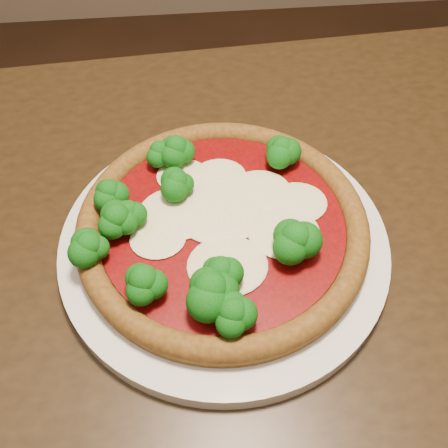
{
  "coord_description": "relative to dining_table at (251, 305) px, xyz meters",
  "views": [
    {
      "loc": [
        0.15,
        -0.09,
        1.17
      ],
      "look_at": [
        0.18,
        0.2,
        0.79
      ],
      "focal_mm": 40.0,
      "sensor_mm": 36.0,
      "label": 1
    }
  ],
  "objects": [
    {
      "name": "dining_table",
      "position": [
        0.0,
        0.0,
        0.0
      ],
      "size": [
        1.16,
        0.81,
        0.75
      ],
      "rotation": [
        0.0,
        0.0,
        0.06
      ],
      "color": "black",
      "rests_on": "floor"
    },
    {
      "name": "plate",
      "position": [
        -0.03,
        0.01,
        0.12
      ],
      "size": [
        0.33,
        0.33,
        0.02
      ],
      "primitive_type": "cylinder",
      "color": "silver",
      "rests_on": "dining_table"
    },
    {
      "name": "pizza",
      "position": [
        -0.04,
        0.01,
        0.14
      ],
      "size": [
        0.29,
        0.29,
        0.06
      ],
      "rotation": [
        0.0,
        0.0,
        0.24
      ],
      "color": "brown",
      "rests_on": "plate"
    }
  ]
}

